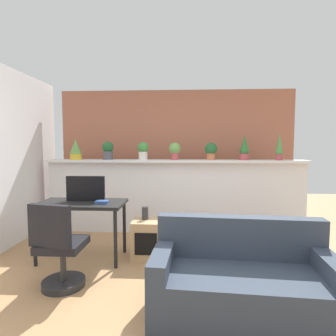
{
  "coord_description": "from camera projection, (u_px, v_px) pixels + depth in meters",
  "views": [
    {
      "loc": [
        0.15,
        -2.67,
        1.48
      ],
      "look_at": [
        -0.07,
        1.17,
        1.17
      ],
      "focal_mm": 29.76,
      "sensor_mm": 36.0,
      "label": 1
    }
  ],
  "objects": [
    {
      "name": "tv_monitor",
      "position": [
        86.0,
        189.0,
        3.65
      ],
      "size": [
        0.51,
        0.04,
        0.33
      ],
      "primitive_type": "cube",
      "color": "black",
      "rests_on": "desk"
    },
    {
      "name": "desk",
      "position": [
        82.0,
        209.0,
        3.59
      ],
      "size": [
        1.1,
        0.6,
        0.75
      ],
      "color": "black",
      "rests_on": "ground"
    },
    {
      "name": "potted_plant_0",
      "position": [
        76.0,
        149.0,
        4.67
      ],
      "size": [
        0.19,
        0.19,
        0.34
      ],
      "color": "gold",
      "rests_on": "plant_shelf"
    },
    {
      "name": "potted_plant_1",
      "position": [
        108.0,
        150.0,
        4.7
      ],
      "size": [
        0.19,
        0.19,
        0.31
      ],
      "color": "#4C4C51",
      "rests_on": "plant_shelf"
    },
    {
      "name": "plant_shelf",
      "position": [
        175.0,
        161.0,
        4.63
      ],
      "size": [
        4.31,
        0.32,
        0.04
      ],
      "primitive_type": "cube",
      "color": "white",
      "rests_on": "divider_wall"
    },
    {
      "name": "book_on_desk",
      "position": [
        102.0,
        202.0,
        3.5
      ],
      "size": [
        0.16,
        0.11,
        0.04
      ],
      "primitive_type": "cube",
      "color": "#2D4C8C",
      "rests_on": "desk"
    },
    {
      "name": "vase_on_shelf",
      "position": [
        145.0,
        213.0,
        3.68
      ],
      "size": [
        0.08,
        0.08,
        0.17
      ],
      "primitive_type": "cylinder",
      "color": "#2D2D33",
      "rests_on": "side_cube_shelf"
    },
    {
      "name": "potted_plant_5",
      "position": [
        244.0,
        149.0,
        4.58
      ],
      "size": [
        0.16,
        0.16,
        0.4
      ],
      "color": "#B7474C",
      "rests_on": "plant_shelf"
    },
    {
      "name": "ground_plane",
      "position": [
        168.0,
        294.0,
        2.78
      ],
      "size": [
        12.0,
        12.0,
        0.0
      ],
      "primitive_type": "plane",
      "color": "tan"
    },
    {
      "name": "potted_plant_2",
      "position": [
        143.0,
        150.0,
        4.61
      ],
      "size": [
        0.18,
        0.18,
        0.3
      ],
      "color": "silver",
      "rests_on": "plant_shelf"
    },
    {
      "name": "couch",
      "position": [
        242.0,
        282.0,
        2.45
      ],
      "size": [
        1.61,
        0.87,
        0.8
      ],
      "color": "#333D4C",
      "rests_on": "ground"
    },
    {
      "name": "potted_plant_3",
      "position": [
        175.0,
        150.0,
        4.58
      ],
      "size": [
        0.19,
        0.19,
        0.29
      ],
      "color": "#B7474C",
      "rests_on": "plant_shelf"
    },
    {
      "name": "potted_plant_6",
      "position": [
        279.0,
        148.0,
        4.49
      ],
      "size": [
        0.12,
        0.12,
        0.45
      ],
      "color": "#B7474C",
      "rests_on": "plant_shelf"
    },
    {
      "name": "brick_wall_behind",
      "position": [
        176.0,
        158.0,
        5.27
      ],
      "size": [
        4.31,
        0.1,
        2.5
      ],
      "primitive_type": "cube",
      "color": "#AD664C",
      "rests_on": "ground"
    },
    {
      "name": "divider_wall",
      "position": [
        175.0,
        197.0,
        4.72
      ],
      "size": [
        4.31,
        0.16,
        1.2
      ],
      "primitive_type": "cube",
      "color": "white",
      "rests_on": "ground"
    },
    {
      "name": "office_chair",
      "position": [
        59.0,
        252.0,
        2.84
      ],
      "size": [
        0.48,
        0.49,
        0.91
      ],
      "color": "#262628",
      "rests_on": "ground"
    },
    {
      "name": "potted_plant_4",
      "position": [
        211.0,
        150.0,
        4.62
      ],
      "size": [
        0.21,
        0.21,
        0.29
      ],
      "color": "#C66B42",
      "rests_on": "plant_shelf"
    },
    {
      "name": "side_cube_shelf",
      "position": [
        148.0,
        239.0,
        3.66
      ],
      "size": [
        0.4,
        0.41,
        0.5
      ],
      "color": "tan",
      "rests_on": "ground"
    }
  ]
}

